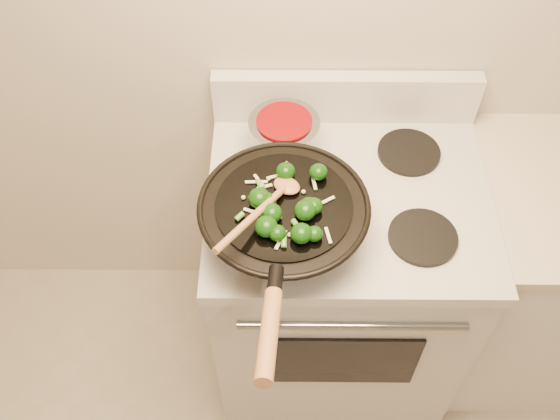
{
  "coord_description": "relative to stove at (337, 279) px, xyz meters",
  "views": [
    {
      "loc": [
        -0.29,
        0.09,
        2.24
      ],
      "look_at": [
        -0.3,
        1.02,
        1.03
      ],
      "focal_mm": 40.0,
      "sensor_mm": 36.0,
      "label": 1
    }
  ],
  "objects": [
    {
      "name": "stirfry",
      "position": [
        -0.17,
        -0.18,
        0.61
      ],
      "size": [
        0.24,
        0.27,
        0.05
      ],
      "color": "#0E3808",
      "rests_on": "wok"
    },
    {
      "name": "stove",
      "position": [
        0.0,
        0.0,
        0.0
      ],
      "size": [
        0.78,
        0.67,
        1.08
      ],
      "color": "silver",
      "rests_on": "ground"
    },
    {
      "name": "wooden_spoon",
      "position": [
        -0.22,
        -0.17,
        0.62
      ],
      "size": [
        0.21,
        0.29,
        0.08
      ],
      "color": "#A77341",
      "rests_on": "wok"
    },
    {
      "name": "wok",
      "position": [
        -0.18,
        -0.16,
        0.53
      ],
      "size": [
        0.42,
        0.7,
        0.23
      ],
      "color": "black",
      "rests_on": "stove"
    },
    {
      "name": "saucepan",
      "position": [
        -0.18,
        0.15,
        0.52
      ],
      "size": [
        0.2,
        0.31,
        0.12
      ],
      "color": "gray",
      "rests_on": "stove"
    }
  ]
}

